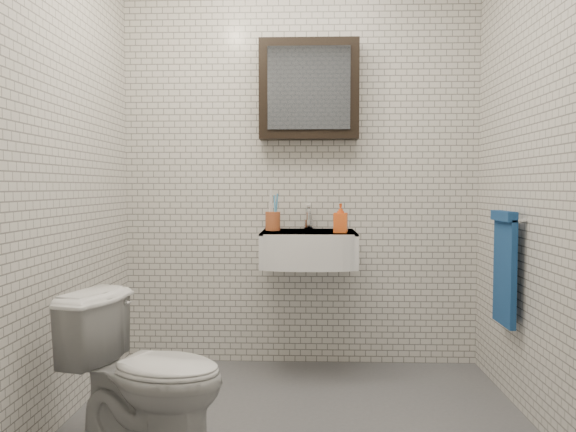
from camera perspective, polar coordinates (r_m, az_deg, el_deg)
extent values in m
cube|color=#505258|center=(2.75, 1.01, -20.79)|extent=(2.20, 2.00, 0.01)
cube|color=silver|center=(3.51, 1.29, 5.24)|extent=(2.20, 0.02, 2.50)
cube|color=silver|center=(1.52, 0.45, 8.19)|extent=(2.20, 0.02, 2.50)
cube|color=silver|center=(2.76, -22.55, 5.62)|extent=(0.02, 2.00, 2.50)
cube|color=silver|center=(2.73, 24.91, 5.61)|extent=(0.02, 2.00, 2.50)
cube|color=white|center=(3.31, 2.10, -3.30)|extent=(0.55, 0.45, 0.20)
cylinder|color=silver|center=(3.32, 2.11, -1.75)|extent=(0.31, 0.31, 0.02)
cylinder|color=silver|center=(3.32, 2.11, -1.61)|extent=(0.04, 0.04, 0.01)
cube|color=white|center=(3.30, 2.11, -1.66)|extent=(0.55, 0.45, 0.01)
cylinder|color=silver|center=(3.46, 2.10, -0.86)|extent=(0.06, 0.06, 0.06)
cylinder|color=silver|center=(3.46, 2.10, 0.14)|extent=(0.03, 0.03, 0.08)
cylinder|color=silver|center=(3.40, 2.11, 0.59)|extent=(0.02, 0.12, 0.02)
cube|color=silver|center=(3.48, 2.10, 1.06)|extent=(0.02, 0.09, 0.01)
cube|color=black|center=(3.49, 2.13, 12.68)|extent=(0.60, 0.14, 0.60)
cube|color=#3F444C|center=(3.42, 2.13, 12.90)|extent=(0.49, 0.01, 0.49)
cylinder|color=silver|center=(3.04, 21.52, -0.27)|extent=(0.02, 0.30, 0.02)
cylinder|color=silver|center=(3.17, 21.08, -0.14)|extent=(0.04, 0.02, 0.02)
cylinder|color=silver|center=(2.93, 22.74, -0.42)|extent=(0.04, 0.02, 0.02)
cube|color=#1C5083|center=(3.06, 21.16, -5.32)|extent=(0.03, 0.26, 0.54)
cube|color=#1C5083|center=(3.03, 21.08, 0.01)|extent=(0.05, 0.26, 0.05)
cylinder|color=#AE532B|center=(3.36, -1.56, -0.53)|extent=(0.09, 0.09, 0.11)
cylinder|color=white|center=(3.35, -1.86, 0.70)|extent=(0.02, 0.03, 0.21)
cylinder|color=#4297D3|center=(3.35, -1.34, 0.51)|extent=(0.02, 0.02, 0.19)
cylinder|color=white|center=(3.38, -1.64, 0.81)|extent=(0.03, 0.04, 0.22)
cylinder|color=#4297D3|center=(3.37, -1.21, 0.62)|extent=(0.03, 0.04, 0.20)
imported|color=#E75A18|center=(3.20, 5.36, -0.22)|extent=(0.09, 0.09, 0.17)
imported|color=silver|center=(2.48, -14.08, -15.34)|extent=(0.73, 0.53, 0.67)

